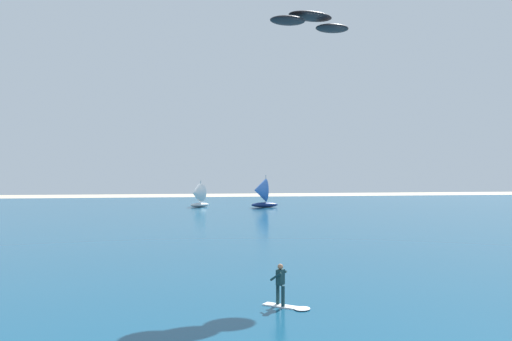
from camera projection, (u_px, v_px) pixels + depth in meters
ocean at (206, 219)px, 58.48m from camera, size 160.00×90.00×0.10m
kitesurfer at (285, 292)px, 21.11m from camera, size 1.87×1.67×1.67m
kite at (310, 21)px, 28.74m from camera, size 5.11×3.40×0.74m
sailboat_center_horizon at (197, 195)px, 75.90m from camera, size 3.36×3.12×3.74m
sailboat_leading at (261, 193)px, 75.36m from camera, size 3.88×3.31×4.49m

